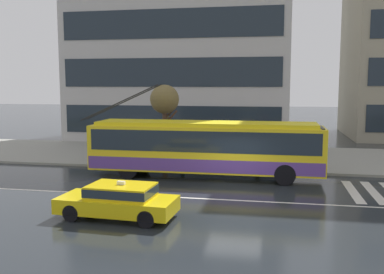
{
  "coord_description": "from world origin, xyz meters",
  "views": [
    {
      "loc": [
        1.75,
        -19.28,
        4.91
      ],
      "look_at": [
        -2.74,
        4.09,
        2.02
      ],
      "focal_mm": 40.73,
      "sensor_mm": 36.0,
      "label": 1
    }
  ],
  "objects_px": {
    "trolleybus": "(205,147)",
    "street_tree_bare": "(165,101)",
    "pedestrian_at_shelter": "(257,139)",
    "pedestrian_approaching_curb": "(184,140)",
    "taxi_oncoming_near": "(119,199)"
  },
  "relations": [
    {
      "from": "trolleybus",
      "to": "pedestrian_approaching_curb",
      "type": "xyz_separation_m",
      "value": [
        -1.62,
        2.09,
        0.07
      ]
    },
    {
      "from": "pedestrian_at_shelter",
      "to": "pedestrian_approaching_curb",
      "type": "relative_size",
      "value": 1.0
    },
    {
      "from": "pedestrian_at_shelter",
      "to": "street_tree_bare",
      "type": "xyz_separation_m",
      "value": [
        -5.76,
        0.7,
        2.16
      ]
    },
    {
      "from": "trolleybus",
      "to": "pedestrian_at_shelter",
      "type": "relative_size",
      "value": 6.64
    },
    {
      "from": "trolleybus",
      "to": "pedestrian_at_shelter",
      "type": "xyz_separation_m",
      "value": [
        2.56,
        3.16,
        0.1
      ]
    },
    {
      "from": "trolleybus",
      "to": "pedestrian_at_shelter",
      "type": "bearing_deg",
      "value": 50.99
    },
    {
      "from": "street_tree_bare",
      "to": "pedestrian_approaching_curb",
      "type": "bearing_deg",
      "value": -48.39
    },
    {
      "from": "pedestrian_approaching_curb",
      "to": "street_tree_bare",
      "type": "height_order",
      "value": "street_tree_bare"
    },
    {
      "from": "taxi_oncoming_near",
      "to": "pedestrian_at_shelter",
      "type": "height_order",
      "value": "pedestrian_at_shelter"
    },
    {
      "from": "trolleybus",
      "to": "street_tree_bare",
      "type": "distance_m",
      "value": 5.5
    },
    {
      "from": "trolleybus",
      "to": "taxi_oncoming_near",
      "type": "relative_size",
      "value": 2.93
    },
    {
      "from": "trolleybus",
      "to": "street_tree_bare",
      "type": "bearing_deg",
      "value": 129.63
    },
    {
      "from": "taxi_oncoming_near",
      "to": "pedestrian_approaching_curb",
      "type": "bearing_deg",
      "value": 87.8
    },
    {
      "from": "pedestrian_at_shelter",
      "to": "street_tree_bare",
      "type": "height_order",
      "value": "street_tree_bare"
    },
    {
      "from": "taxi_oncoming_near",
      "to": "pedestrian_at_shelter",
      "type": "bearing_deg",
      "value": 67.13
    }
  ]
}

